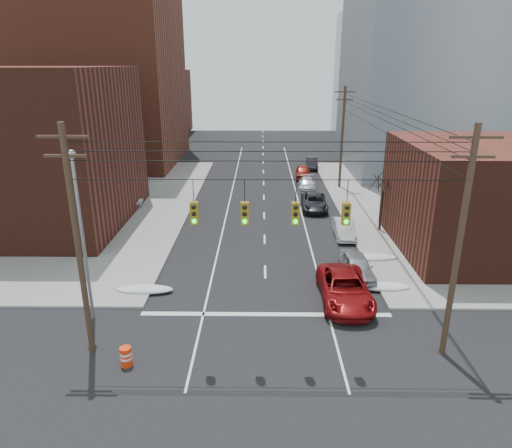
{
  "coord_description": "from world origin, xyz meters",
  "views": [
    {
      "loc": [
        -0.3,
        -15.83,
        13.27
      ],
      "look_at": [
        -0.63,
        13.18,
        3.0
      ],
      "focal_mm": 32.0,
      "sensor_mm": 36.0,
      "label": 1
    }
  ],
  "objects_px": {
    "parked_car_a": "(357,267)",
    "parked_car_f": "(312,163)",
    "red_pickup": "(345,289)",
    "parked_car_e": "(303,172)",
    "parked_car_c": "(314,202)",
    "lot_car_d": "(87,187)",
    "construction_barrel": "(126,356)",
    "lot_car_b": "(115,200)",
    "parked_car_d": "(307,184)",
    "lot_car_a": "(100,209)",
    "lot_car_c": "(45,212)",
    "parked_car_b": "(344,229)"
  },
  "relations": [
    {
      "from": "red_pickup",
      "to": "construction_barrel",
      "type": "distance_m",
      "value": 12.71
    },
    {
      "from": "parked_car_e",
      "to": "lot_car_d",
      "type": "relative_size",
      "value": 0.96
    },
    {
      "from": "parked_car_c",
      "to": "parked_car_d",
      "type": "relative_size",
      "value": 1.19
    },
    {
      "from": "lot_car_b",
      "to": "parked_car_a",
      "type": "bearing_deg",
      "value": -128.35
    },
    {
      "from": "lot_car_a",
      "to": "lot_car_c",
      "type": "bearing_deg",
      "value": 101.52
    },
    {
      "from": "parked_car_d",
      "to": "parked_car_f",
      "type": "relative_size",
      "value": 0.97
    },
    {
      "from": "lot_car_c",
      "to": "construction_barrel",
      "type": "xyz_separation_m",
      "value": [
        12.89,
        -20.35,
        -0.32
      ]
    },
    {
      "from": "lot_car_a",
      "to": "parked_car_b",
      "type": "bearing_deg",
      "value": -105.54
    },
    {
      "from": "parked_car_c",
      "to": "construction_barrel",
      "type": "relative_size",
      "value": 5.37
    },
    {
      "from": "parked_car_a",
      "to": "red_pickup",
      "type": "bearing_deg",
      "value": -115.46
    },
    {
      "from": "parked_car_c",
      "to": "parked_car_f",
      "type": "distance_m",
      "value": 18.08
    },
    {
      "from": "parked_car_f",
      "to": "parked_car_b",
      "type": "bearing_deg",
      "value": -85.08
    },
    {
      "from": "lot_car_c",
      "to": "parked_car_c",
      "type": "bearing_deg",
      "value": -86.52
    },
    {
      "from": "parked_car_b",
      "to": "lot_car_c",
      "type": "bearing_deg",
      "value": 173.3
    },
    {
      "from": "lot_car_d",
      "to": "construction_barrel",
      "type": "bearing_deg",
      "value": -166.79
    },
    {
      "from": "red_pickup",
      "to": "parked_car_e",
      "type": "bearing_deg",
      "value": 89.74
    },
    {
      "from": "parked_car_c",
      "to": "parked_car_d",
      "type": "bearing_deg",
      "value": 92.38
    },
    {
      "from": "lot_car_a",
      "to": "lot_car_d",
      "type": "relative_size",
      "value": 0.82
    },
    {
      "from": "lot_car_c",
      "to": "lot_car_d",
      "type": "relative_size",
      "value": 0.99
    },
    {
      "from": "parked_car_f",
      "to": "red_pickup",
      "type": "bearing_deg",
      "value": -87.93
    },
    {
      "from": "parked_car_d",
      "to": "construction_barrel",
      "type": "height_order",
      "value": "parked_car_d"
    },
    {
      "from": "red_pickup",
      "to": "parked_car_d",
      "type": "height_order",
      "value": "red_pickup"
    },
    {
      "from": "parked_car_a",
      "to": "lot_car_b",
      "type": "height_order",
      "value": "lot_car_b"
    },
    {
      "from": "parked_car_c",
      "to": "red_pickup",
      "type": "bearing_deg",
      "value": -88.22
    },
    {
      "from": "lot_car_c",
      "to": "construction_barrel",
      "type": "height_order",
      "value": "lot_car_c"
    },
    {
      "from": "parked_car_e",
      "to": "lot_car_b",
      "type": "height_order",
      "value": "lot_car_b"
    },
    {
      "from": "construction_barrel",
      "to": "lot_car_c",
      "type": "bearing_deg",
      "value": 122.35
    },
    {
      "from": "lot_car_b",
      "to": "construction_barrel",
      "type": "xyz_separation_m",
      "value": [
        7.81,
        -24.13,
        -0.39
      ]
    },
    {
      "from": "parked_car_c",
      "to": "parked_car_e",
      "type": "height_order",
      "value": "parked_car_e"
    },
    {
      "from": "parked_car_a",
      "to": "parked_car_f",
      "type": "bearing_deg",
      "value": 86.32
    },
    {
      "from": "parked_car_b",
      "to": "parked_car_f",
      "type": "xyz_separation_m",
      "value": [
        0.0,
        25.21,
        0.04
      ]
    },
    {
      "from": "red_pickup",
      "to": "parked_car_e",
      "type": "xyz_separation_m",
      "value": [
        0.19,
        30.58,
        -0.09
      ]
    },
    {
      "from": "parked_car_e",
      "to": "lot_car_b",
      "type": "xyz_separation_m",
      "value": [
        -19.11,
        -12.61,
        0.13
      ]
    },
    {
      "from": "parked_car_a",
      "to": "lot_car_a",
      "type": "xyz_separation_m",
      "value": [
        -20.83,
        12.14,
        0.01
      ]
    },
    {
      "from": "red_pickup",
      "to": "lot_car_d",
      "type": "height_order",
      "value": "lot_car_d"
    },
    {
      "from": "lot_car_b",
      "to": "lot_car_c",
      "type": "bearing_deg",
      "value": 124.4
    },
    {
      "from": "parked_car_b",
      "to": "parked_car_a",
      "type": "bearing_deg",
      "value": -92.32
    },
    {
      "from": "parked_car_a",
      "to": "parked_car_c",
      "type": "distance_m",
      "value": 14.66
    },
    {
      "from": "parked_car_e",
      "to": "lot_car_a",
      "type": "height_order",
      "value": "parked_car_e"
    },
    {
      "from": "parked_car_b",
      "to": "lot_car_c",
      "type": "height_order",
      "value": "lot_car_c"
    },
    {
      "from": "red_pickup",
      "to": "parked_car_d",
      "type": "relative_size",
      "value": 1.4
    },
    {
      "from": "parked_car_c",
      "to": "lot_car_d",
      "type": "distance_m",
      "value": 23.84
    },
    {
      "from": "lot_car_b",
      "to": "red_pickup",
      "type": "bearing_deg",
      "value": -135.82
    },
    {
      "from": "parked_car_a",
      "to": "parked_car_b",
      "type": "height_order",
      "value": "parked_car_a"
    },
    {
      "from": "construction_barrel",
      "to": "lot_car_d",
      "type": "bearing_deg",
      "value": 112.95
    },
    {
      "from": "parked_car_c",
      "to": "parked_car_d",
      "type": "distance_m",
      "value": 7.43
    },
    {
      "from": "lot_car_b",
      "to": "lot_car_d",
      "type": "bearing_deg",
      "value": 41.67
    },
    {
      "from": "construction_barrel",
      "to": "parked_car_c",
      "type": "bearing_deg",
      "value": 64.79
    },
    {
      "from": "lot_car_b",
      "to": "lot_car_d",
      "type": "distance_m",
      "value": 6.18
    },
    {
      "from": "parked_car_b",
      "to": "construction_barrel",
      "type": "height_order",
      "value": "parked_car_b"
    }
  ]
}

